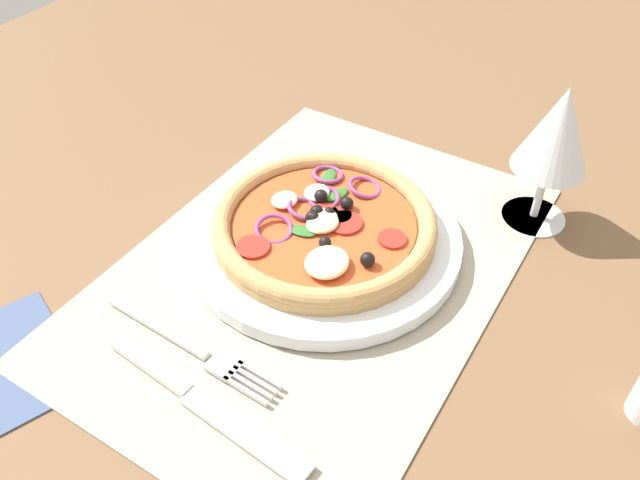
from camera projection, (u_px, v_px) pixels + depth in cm
name	position (u px, v px, depth cm)	size (l,w,h in cm)	color
ground_plane	(315.00, 277.00, 61.65)	(190.00, 140.00, 2.40)	brown
placemat	(315.00, 266.00, 60.71)	(47.26, 32.61, 0.40)	#A39984
plate	(324.00, 239.00, 62.19)	(26.23, 26.23, 1.50)	white
pizza	(324.00, 224.00, 60.92)	(21.30, 21.30, 2.65)	tan
fork	(197.00, 350.00, 52.94)	(2.43, 18.05, 0.44)	silver
knife	(206.00, 404.00, 49.08)	(3.35, 20.07, 0.62)	silver
wine_glass	(557.00, 135.00, 59.49)	(7.20, 7.20, 14.90)	silver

